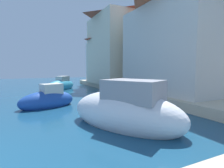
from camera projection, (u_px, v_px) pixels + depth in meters
quay_promenade at (96, 153)px, 4.12m from camera, size 44.00×32.00×0.50m
moored_boat_2 at (61, 85)px, 18.81m from camera, size 4.12×4.35×1.68m
moored_boat_4 at (48, 100)px, 10.18m from camera, size 3.45×2.25×1.59m
moored_boat_6 at (125, 111)px, 6.72m from camera, size 3.97×5.11×2.18m
waterfront_building_main at (178, 43)px, 12.96m from camera, size 5.46×7.85×7.07m
waterfront_building_annex at (122, 46)px, 20.52m from camera, size 6.72×7.23×8.61m
waterfront_building_far at (113, 58)px, 22.83m from camera, size 5.53×7.14×6.14m
quayside_tree at (217, 48)px, 11.46m from camera, size 3.24×3.24×4.64m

